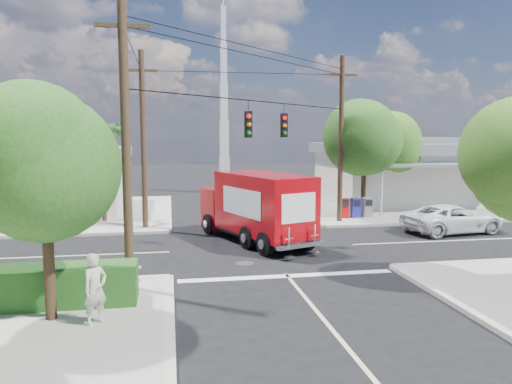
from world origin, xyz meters
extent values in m
plane|color=black|center=(0.00, 0.00, 0.00)|extent=(120.00, 120.00, 0.00)
cube|color=#A19C91|center=(11.00, 11.00, 0.07)|extent=(14.00, 14.00, 0.14)
cube|color=#B2AD9E|center=(4.00, 11.00, 0.07)|extent=(0.25, 14.00, 0.14)
cube|color=#B2AD9E|center=(11.00, 4.00, 0.07)|extent=(14.00, 0.25, 0.14)
cube|color=#A19C91|center=(-11.00, 11.00, 0.07)|extent=(14.00, 14.00, 0.14)
cube|color=#B2AD9E|center=(-4.00, 11.00, 0.07)|extent=(0.25, 14.00, 0.14)
cube|color=#B2AD9E|center=(-11.00, 4.00, 0.07)|extent=(14.00, 0.25, 0.14)
cube|color=#B2AD9E|center=(-4.00, -11.00, 0.07)|extent=(0.25, 14.00, 0.14)
cube|color=beige|center=(0.00, 10.00, 0.01)|extent=(0.12, 12.00, 0.01)
cube|color=beige|center=(0.00, -10.00, 0.01)|extent=(0.12, 12.00, 0.01)
cube|color=beige|center=(10.00, 0.00, 0.01)|extent=(12.00, 0.12, 0.01)
cube|color=beige|center=(-10.00, 0.00, 0.01)|extent=(12.00, 0.12, 0.01)
cube|color=silver|center=(0.00, -4.30, 0.01)|extent=(7.50, 0.40, 0.01)
cube|color=silver|center=(12.50, 12.00, 1.84)|extent=(11.00, 8.00, 3.40)
cube|color=slate|center=(12.50, 12.00, 3.89)|extent=(11.80, 8.80, 0.70)
cube|color=slate|center=(12.50, 12.00, 4.39)|extent=(6.05, 4.40, 0.50)
cube|color=slate|center=(12.50, 7.10, 3.04)|extent=(9.90, 1.80, 0.15)
cylinder|color=silver|center=(8.10, 6.30, 1.59)|extent=(0.12, 0.12, 2.90)
cube|color=beige|center=(-12.00, 12.50, 1.74)|extent=(10.00, 8.00, 3.20)
cube|color=slate|center=(-12.00, 12.50, 3.69)|extent=(10.80, 8.80, 0.70)
cube|color=slate|center=(-12.00, 12.50, 4.19)|extent=(5.50, 4.40, 0.50)
cube|color=slate|center=(-12.00, 7.60, 2.84)|extent=(9.00, 1.80, 0.15)
cylinder|color=silver|center=(-8.00, 6.80, 1.49)|extent=(0.12, 0.12, 2.70)
cube|color=silver|center=(0.50, 20.00, 1.50)|extent=(0.80, 0.80, 3.00)
cube|color=silver|center=(0.50, 20.00, 4.50)|extent=(0.70, 0.70, 3.00)
cube|color=silver|center=(0.50, 20.00, 7.50)|extent=(0.60, 0.60, 3.00)
cube|color=silver|center=(0.50, 20.00, 10.50)|extent=(0.50, 0.50, 3.00)
cube|color=silver|center=(0.50, 20.00, 13.50)|extent=(0.40, 0.40, 3.00)
cylinder|color=#422D1C|center=(-7.00, -7.50, 2.00)|extent=(0.28, 0.28, 3.71)
sphere|color=#1D4E19|center=(-7.00, -7.50, 4.32)|extent=(3.71, 3.71, 3.71)
sphere|color=#1D4E19|center=(-7.40, -7.30, 4.55)|extent=(3.02, 3.02, 3.02)
sphere|color=#1D4E19|center=(-6.65, -7.80, 4.20)|extent=(3.25, 3.25, 3.25)
cylinder|color=#422D1C|center=(7.20, 6.80, 2.19)|extent=(0.28, 0.28, 4.10)
sphere|color=#1D4E19|center=(7.20, 6.80, 4.75)|extent=(4.10, 4.10, 4.10)
sphere|color=#1D4E19|center=(6.80, 7.00, 5.00)|extent=(3.33, 3.33, 3.33)
sphere|color=#1D4E19|center=(7.55, 6.50, 4.62)|extent=(3.58, 3.58, 3.58)
cylinder|color=#422D1C|center=(9.80, 9.00, 1.93)|extent=(0.28, 0.28, 3.58)
sphere|color=#35611A|center=(9.80, 9.00, 4.17)|extent=(3.58, 3.58, 3.58)
sphere|color=#35611A|center=(9.40, 9.20, 4.40)|extent=(2.91, 2.91, 2.91)
sphere|color=#35611A|center=(10.15, 8.70, 4.06)|extent=(3.14, 3.14, 3.14)
cylinder|color=#422D1C|center=(-7.50, 7.50, 2.64)|extent=(0.24, 0.24, 5.00)
cone|color=#265E20|center=(-6.60, 7.50, 5.24)|extent=(0.50, 2.06, 0.98)
cone|color=#265E20|center=(-6.94, 8.20, 5.24)|extent=(1.92, 1.68, 0.98)
cone|color=#265E20|center=(-7.70, 8.38, 5.24)|extent=(2.12, 0.95, 0.98)
cone|color=#265E20|center=(-8.31, 7.89, 5.24)|extent=(1.34, 2.07, 0.98)
cone|color=#265E20|center=(-8.31, 7.11, 5.24)|extent=(1.34, 2.07, 0.98)
cone|color=#265E20|center=(-7.70, 6.62, 5.24)|extent=(2.12, 0.95, 0.98)
cone|color=#265E20|center=(-6.94, 6.80, 5.24)|extent=(1.92, 1.68, 0.98)
cylinder|color=#422D1C|center=(-9.50, 9.00, 2.44)|extent=(0.24, 0.24, 4.60)
cone|color=#265E20|center=(-8.60, 9.00, 4.84)|extent=(0.50, 2.06, 0.98)
cone|color=#265E20|center=(-8.94, 9.70, 4.84)|extent=(1.92, 1.68, 0.98)
cone|color=#265E20|center=(-9.70, 9.88, 4.84)|extent=(2.12, 0.95, 0.98)
cone|color=#265E20|center=(-10.31, 9.39, 4.84)|extent=(1.34, 2.07, 0.98)
cone|color=#265E20|center=(-10.31, 8.61, 4.84)|extent=(1.34, 2.07, 0.98)
cone|color=#265E20|center=(-9.70, 8.12, 4.84)|extent=(2.12, 0.95, 0.98)
cone|color=#265E20|center=(-8.94, 8.30, 4.84)|extent=(1.92, 1.68, 0.98)
cylinder|color=#473321|center=(-5.20, -5.20, 4.50)|extent=(0.28, 0.28, 9.00)
cube|color=#473321|center=(-5.20, -5.20, 8.00)|extent=(1.60, 0.12, 0.12)
cylinder|color=#473321|center=(5.20, 5.20, 4.50)|extent=(0.28, 0.28, 9.00)
cube|color=#473321|center=(5.20, 5.20, 8.00)|extent=(1.60, 0.12, 0.12)
cylinder|color=#473321|center=(-5.20, 5.20, 4.50)|extent=(0.28, 0.28, 9.00)
cube|color=#473321|center=(-5.20, 5.20, 8.00)|extent=(1.60, 0.12, 0.12)
cylinder|color=black|center=(0.00, 0.00, 6.20)|extent=(10.43, 10.43, 0.04)
cube|color=black|center=(-0.80, -0.80, 5.25)|extent=(0.30, 0.24, 1.05)
sphere|color=red|center=(-0.80, -0.94, 5.58)|extent=(0.20, 0.20, 0.20)
cube|color=black|center=(1.10, 1.10, 5.25)|extent=(0.30, 0.24, 1.05)
sphere|color=red|center=(1.10, 0.96, 5.58)|extent=(0.20, 0.20, 0.20)
cube|color=silver|center=(-7.80, -5.60, 0.49)|extent=(5.94, 0.05, 0.08)
cube|color=silver|center=(-7.80, -5.60, 0.89)|extent=(5.94, 0.05, 0.08)
cube|color=silver|center=(-5.00, -5.60, 0.64)|extent=(0.09, 0.06, 1.00)
cube|color=#1C4815|center=(-8.00, -6.40, 0.69)|extent=(6.20, 1.20, 1.10)
cube|color=#B80B09|center=(5.80, 6.20, 0.69)|extent=(0.50, 0.50, 1.10)
cube|color=#1F239A|center=(6.50, 6.20, 0.69)|extent=(0.50, 0.50, 1.10)
cube|color=slate|center=(7.20, 6.20, 0.69)|extent=(0.50, 0.50, 1.10)
cube|color=black|center=(-0.18, 1.44, 0.49)|extent=(4.44, 7.27, 0.22)
cube|color=#A4050C|center=(-1.16, 3.99, 1.21)|extent=(2.56, 2.20, 1.97)
cube|color=black|center=(-1.38, 4.58, 1.57)|extent=(1.84, 0.89, 0.85)
cube|color=silver|center=(-1.45, 4.74, 0.58)|extent=(1.96, 0.84, 0.31)
cube|color=#A4050C|center=(0.11, 0.69, 1.84)|extent=(3.96, 5.66, 2.60)
cube|color=white|center=(1.18, 1.10, 1.97)|extent=(1.18, 3.02, 1.17)
cube|color=white|center=(-0.95, 0.28, 1.97)|extent=(1.18, 3.02, 1.17)
cube|color=white|center=(1.05, -1.76, 1.97)|extent=(1.51, 0.60, 1.17)
cube|color=silver|center=(1.10, -1.86, 0.49)|extent=(2.09, 0.98, 0.16)
cube|color=silver|center=(0.55, -2.20, 0.85)|extent=(0.40, 0.20, 0.90)
cube|color=silver|center=(1.72, -1.75, 0.85)|extent=(0.40, 0.20, 0.90)
cylinder|color=black|center=(-2.07, 3.50, 0.49)|extent=(0.62, 1.02, 0.99)
cylinder|color=black|center=(-0.15, 4.24, 0.49)|extent=(0.62, 1.02, 0.99)
cylinder|color=black|center=(-0.20, -1.36, 0.49)|extent=(0.62, 1.02, 0.99)
cylinder|color=black|center=(1.72, -0.62, 0.49)|extent=(0.62, 1.02, 0.99)
imported|color=silver|center=(9.86, 1.75, 0.70)|extent=(5.32, 3.05, 1.40)
imported|color=beige|center=(-5.81, -8.07, 1.04)|extent=(0.77, 0.77, 1.80)
camera|label=1|loc=(-3.93, -20.59, 4.86)|focal=35.00mm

